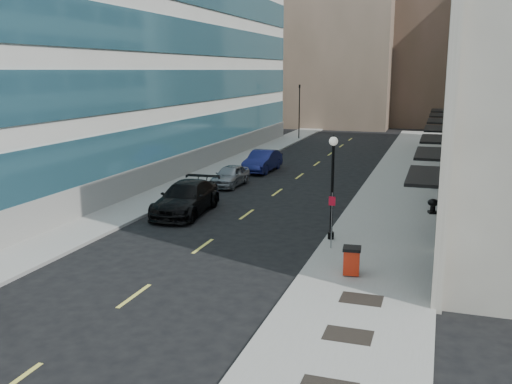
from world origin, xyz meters
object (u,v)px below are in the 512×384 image
Objects in this scene: traffic_signal at (300,88)px; car_blue_sedan at (263,161)px; car_black_pickup at (186,198)px; trash_bin at (352,260)px; lamppost at (332,178)px; car_silver_sedan at (230,176)px; urn_planter at (433,205)px; sign_post at (332,213)px.

traffic_signal reaches higher than car_blue_sedan.
car_black_pickup is 12.35m from trash_bin.
lamppost is (-1.60, 4.34, 2.23)m from trash_bin.
car_black_pickup is at bearing 139.19° from trash_bin.
car_silver_sedan is at bearing 119.40° from trash_bin.
traffic_signal is 27.53m from car_silver_sedan.
lamppost reaches higher than trash_bin.
trash_bin is 11.05m from urn_planter.
traffic_signal is 8.79× the size of urn_planter.
lamppost is (8.50, -2.77, 2.10)m from car_black_pickup.
traffic_signal is 2.85× the size of sign_post.
car_blue_sedan reaches higher than trash_bin.
car_blue_sedan is (0.40, 6.04, 0.11)m from car_silver_sedan.
car_blue_sedan is at bearing 141.24° from urn_planter.
car_silver_sedan is 13.86m from urn_planter.
car_black_pickup is 13.88m from car_blue_sedan.
sign_post reaches higher than car_black_pickup.
lamppost is at bearing 104.60° from trash_bin.
car_blue_sedan is 20.05m from sign_post.
lamppost reaches higher than car_black_pickup.
lamppost is 1.86m from sign_post.
trash_bin is at bearing -69.72° from lamppost.
lamppost is at bearing -21.69° from car_black_pickup.
car_blue_sedan is (0.00, 13.88, -0.05)m from car_black_pickup.
lamppost is at bearing -48.31° from car_silver_sedan.
urn_planter is at bearing -64.20° from traffic_signal.
lamppost is 1.95× the size of sign_post.
car_black_pickup is 5.50× the size of trash_bin.
car_blue_sedan is at bearing 86.37° from car_black_pickup.
lamppost is 8.03m from urn_planter.
sign_post is 3.09× the size of urn_planter.
lamppost reaches higher than car_silver_sedan.
car_blue_sedan is at bearing 110.02° from trash_bin.
traffic_signal is 1.68× the size of car_silver_sedan.
urn_planter is at bearing 70.19° from trash_bin.
car_black_pickup is at bearing 161.94° from lamppost.
traffic_signal reaches higher than lamppost.
car_black_pickup is at bearing -86.22° from traffic_signal.
car_silver_sedan is 0.87× the size of lamppost.
urn_planter is at bearing 66.88° from sign_post.
car_black_pickup is 1.20× the size of car_blue_sedan.
car_black_pickup reaches higher than urn_planter.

